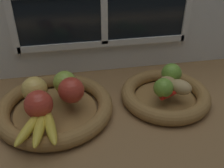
% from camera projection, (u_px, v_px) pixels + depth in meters
% --- Properties ---
extents(ground_plane, '(1.40, 0.90, 0.03)m').
position_uv_depth(ground_plane, '(119.00, 116.00, 0.83)').
color(ground_plane, olive).
extents(fruit_bowl_left, '(0.36, 0.36, 0.05)m').
position_uv_depth(fruit_bowl_left, '(55.00, 107.00, 0.81)').
color(fruit_bowl_left, olive).
rests_on(fruit_bowl_left, ground_plane).
extents(fruit_bowl_right, '(0.30, 0.30, 0.05)m').
position_uv_depth(fruit_bowl_right, '(165.00, 95.00, 0.86)').
color(fruit_bowl_right, olive).
rests_on(fruit_bowl_right, ground_plane).
extents(apple_golden_left, '(0.08, 0.08, 0.08)m').
position_uv_depth(apple_golden_left, '(35.00, 89.00, 0.78)').
color(apple_golden_left, '#DBB756').
rests_on(apple_golden_left, fruit_bowl_left).
extents(apple_red_front, '(0.08, 0.08, 0.08)m').
position_uv_depth(apple_red_front, '(39.00, 104.00, 0.71)').
color(apple_red_front, '#B73828').
rests_on(apple_red_front, fruit_bowl_left).
extents(apple_green_back, '(0.07, 0.07, 0.07)m').
position_uv_depth(apple_green_back, '(65.00, 82.00, 0.82)').
color(apple_green_back, '#8CAD3D').
rests_on(apple_green_back, fruit_bowl_left).
extents(apple_red_right, '(0.08, 0.08, 0.08)m').
position_uv_depth(apple_red_right, '(71.00, 90.00, 0.77)').
color(apple_red_right, '#B73828').
rests_on(apple_red_right, fruit_bowl_left).
extents(banana_bunch_front, '(0.12, 0.17, 0.03)m').
position_uv_depth(banana_bunch_front, '(41.00, 124.00, 0.68)').
color(banana_bunch_front, gold).
rests_on(banana_bunch_front, fruit_bowl_left).
extents(potato_large, '(0.07, 0.07, 0.04)m').
position_uv_depth(potato_large, '(167.00, 83.00, 0.84)').
color(potato_large, tan).
rests_on(potato_large, fruit_bowl_right).
extents(potato_back, '(0.06, 0.08, 0.05)m').
position_uv_depth(potato_back, '(168.00, 76.00, 0.88)').
color(potato_back, tan).
rests_on(potato_back, fruit_bowl_right).
extents(potato_small, '(0.09, 0.09, 0.05)m').
position_uv_depth(potato_small, '(180.00, 87.00, 0.82)').
color(potato_small, tan).
rests_on(potato_small, fruit_bowl_right).
extents(lime_near, '(0.06, 0.06, 0.06)m').
position_uv_depth(lime_near, '(164.00, 88.00, 0.80)').
color(lime_near, '#6B9E33').
rests_on(lime_near, fruit_bowl_right).
extents(lime_far, '(0.07, 0.07, 0.07)m').
position_uv_depth(lime_far, '(171.00, 73.00, 0.87)').
color(lime_far, '#6B9E33').
rests_on(lime_far, fruit_bowl_right).
extents(chili_pepper, '(0.13, 0.06, 0.02)m').
position_uv_depth(chili_pepper, '(177.00, 91.00, 0.82)').
color(chili_pepper, red).
rests_on(chili_pepper, fruit_bowl_right).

